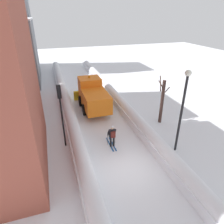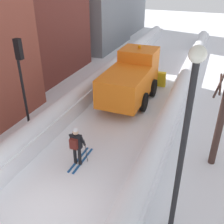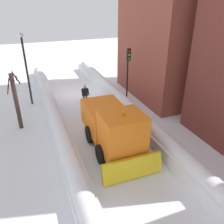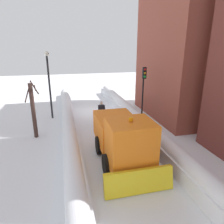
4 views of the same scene
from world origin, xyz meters
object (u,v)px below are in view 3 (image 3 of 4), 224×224
plow_truck (113,127)px  skier (85,93)px  traffic_light_pole (128,67)px  bare_tree_near (16,101)px  street_lamp (25,61)px

plow_truck → skier: 6.78m
traffic_light_pole → bare_tree_near: 8.67m
skier → traffic_light_pole: (-3.30, 1.27, 2.28)m
plow_truck → skier: plow_truck is taller
plow_truck → traffic_light_pole: size_ratio=1.27×
plow_truck → bare_tree_near: size_ratio=1.42×
plow_truck → skier: size_ratio=3.31×
traffic_light_pole → street_lamp: (7.54, -3.03, 0.39)m
skier → bare_tree_near: (5.24, 2.21, 1.06)m
skier → bare_tree_near: bare_tree_near is taller
skier → street_lamp: bearing=-22.5°
plow_truck → street_lamp: street_lamp is taller
plow_truck → bare_tree_near: 6.87m
skier → traffic_light_pole: 4.20m
plow_truck → bare_tree_near: bearing=-41.6°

